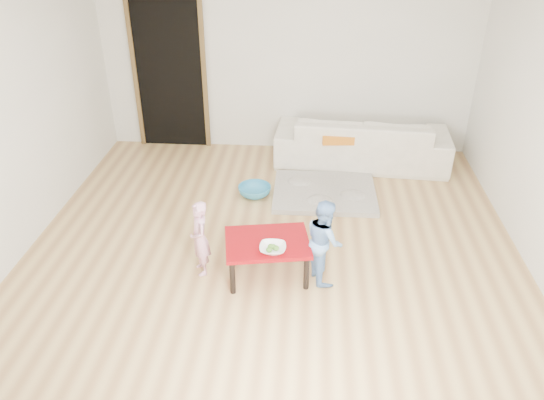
# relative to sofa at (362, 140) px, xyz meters

# --- Properties ---
(floor) EXTENTS (5.00, 5.00, 0.01)m
(floor) POSITION_rel_sofa_xyz_m (-1.03, -2.05, -0.33)
(floor) COLOR #A27645
(floor) RESTS_ON ground
(back_wall) EXTENTS (5.00, 0.02, 2.60)m
(back_wall) POSITION_rel_sofa_xyz_m (-1.03, 0.45, 0.97)
(back_wall) COLOR beige
(back_wall) RESTS_ON floor
(left_wall) EXTENTS (0.02, 5.00, 2.60)m
(left_wall) POSITION_rel_sofa_xyz_m (-3.53, -2.05, 0.97)
(left_wall) COLOR beige
(left_wall) RESTS_ON floor
(doorway) EXTENTS (1.02, 0.08, 2.11)m
(doorway) POSITION_rel_sofa_xyz_m (-2.63, 0.43, 0.70)
(doorway) COLOR brown
(doorway) RESTS_ON back_wall
(sofa) EXTENTS (2.31, 1.03, 0.66)m
(sofa) POSITION_rel_sofa_xyz_m (0.00, 0.00, 0.00)
(sofa) COLOR white
(sofa) RESTS_ON floor
(cushion) EXTENTS (0.44, 0.40, 0.11)m
(cushion) POSITION_rel_sofa_xyz_m (-0.34, -0.27, 0.16)
(cushion) COLOR orange
(cushion) RESTS_ON sofa
(red_table) EXTENTS (0.86, 0.70, 0.38)m
(red_table) POSITION_rel_sofa_xyz_m (-1.05, -2.55, -0.14)
(red_table) COLOR maroon
(red_table) RESTS_ON floor
(bowl) EXTENTS (0.24, 0.24, 0.06)m
(bowl) POSITION_rel_sofa_xyz_m (-0.99, -2.71, 0.08)
(bowl) COLOR white
(bowl) RESTS_ON red_table
(broccoli) EXTENTS (0.12, 0.12, 0.06)m
(broccoli) POSITION_rel_sofa_xyz_m (-0.99, -2.71, 0.08)
(broccoli) COLOR #2D5919
(broccoli) RESTS_ON red_table
(child_pink) EXTENTS (0.27, 0.32, 0.75)m
(child_pink) POSITION_rel_sofa_xyz_m (-1.68, -2.54, 0.05)
(child_pink) COLOR #DD6498
(child_pink) RESTS_ON floor
(child_blue) EXTENTS (0.42, 0.48, 0.82)m
(child_blue) POSITION_rel_sofa_xyz_m (-0.53, -2.54, 0.08)
(child_blue) COLOR #5F87DC
(child_blue) RESTS_ON floor
(basin) EXTENTS (0.39, 0.39, 0.12)m
(basin) POSITION_rel_sofa_xyz_m (-1.33, -1.03, -0.27)
(basin) COLOR teal
(basin) RESTS_ON floor
(blanket) EXTENTS (1.23, 1.03, 0.06)m
(blanket) POSITION_rel_sofa_xyz_m (-0.49, -0.94, -0.30)
(blanket) COLOR #B2A99D
(blanket) RESTS_ON floor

